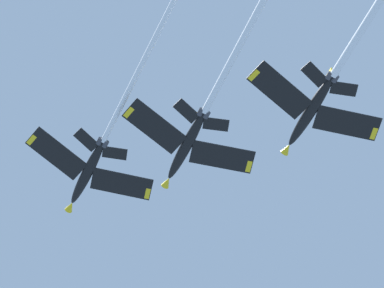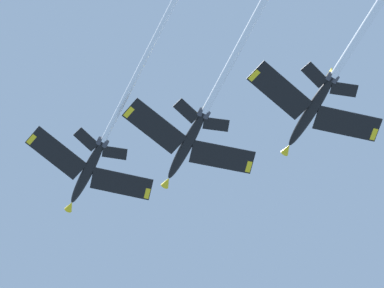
{
  "view_description": "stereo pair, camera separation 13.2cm",
  "coord_description": "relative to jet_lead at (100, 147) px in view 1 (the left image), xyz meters",
  "views": [
    {
      "loc": [
        -19.13,
        -9.06,
        1.63
      ],
      "look_at": [
        17.15,
        -6.84,
        111.65
      ],
      "focal_mm": 76.07,
      "sensor_mm": 36.0,
      "label": 1
    },
    {
      "loc": [
        -19.14,
        -8.93,
        1.63
      ],
      "look_at": [
        17.15,
        -6.84,
        111.65
      ],
      "focal_mm": 76.07,
      "sensor_mm": 36.0,
      "label": 2
    }
  ],
  "objects": [
    {
      "name": "jet_second",
      "position": [
        -5.36,
        -15.37,
        -3.71
      ],
      "size": [
        32.86,
        23.41,
        8.03
      ],
      "color": "black"
    },
    {
      "name": "jet_third",
      "position": [
        -10.64,
        -33.37,
        -5.68
      ],
      "size": [
        32.87,
        23.91,
        8.39
      ],
      "color": "black"
    },
    {
      "name": "jet_lead",
      "position": [
        0.0,
        0.0,
        0.0
      ],
      "size": [
        33.83,
        24.63,
        8.17
      ],
      "color": "black"
    }
  ]
}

